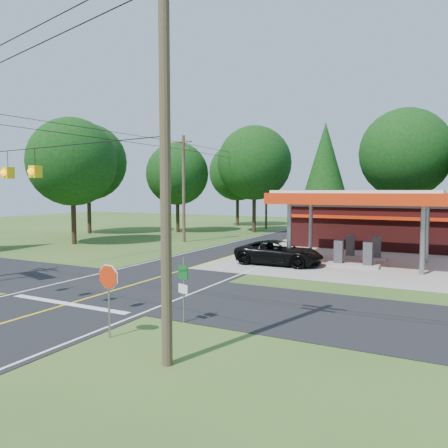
% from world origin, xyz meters
% --- Properties ---
extents(ground, '(120.00, 120.00, 0.00)m').
position_xyz_m(ground, '(0.00, 0.00, 0.00)').
color(ground, '#2F561E').
rests_on(ground, ground).
extents(main_highway, '(8.00, 120.00, 0.02)m').
position_xyz_m(main_highway, '(0.00, 0.00, 0.01)').
color(main_highway, black).
rests_on(main_highway, ground).
extents(cross_road, '(70.00, 7.00, 0.02)m').
position_xyz_m(cross_road, '(0.00, 0.00, 0.01)').
color(cross_road, black).
rests_on(cross_road, ground).
extents(lane_center_yellow, '(0.15, 110.00, 0.00)m').
position_xyz_m(lane_center_yellow, '(0.00, 0.00, 0.03)').
color(lane_center_yellow, yellow).
rests_on(lane_center_yellow, main_highway).
extents(gas_canopy, '(10.60, 7.40, 4.88)m').
position_xyz_m(gas_canopy, '(9.00, 13.00, 4.27)').
color(gas_canopy, gray).
rests_on(gas_canopy, ground).
extents(convenience_store, '(16.40, 7.55, 3.80)m').
position_xyz_m(convenience_store, '(10.00, 22.98, 1.92)').
color(convenience_store, '#511717').
rests_on(convenience_store, ground).
extents(utility_pole_near_right, '(1.80, 0.30, 11.50)m').
position_xyz_m(utility_pole_near_right, '(7.50, -7.00, 5.96)').
color(utility_pole_near_right, '#473828').
rests_on(utility_pole_near_right, ground).
extents(utility_pole_far_left, '(1.80, 0.30, 10.00)m').
position_xyz_m(utility_pole_far_left, '(-8.00, 18.00, 5.20)').
color(utility_pole_far_left, '#473828').
rests_on(utility_pole_far_left, ground).
extents(utility_pole_north, '(0.30, 0.30, 9.50)m').
position_xyz_m(utility_pole_north, '(-6.50, 35.00, 4.75)').
color(utility_pole_north, '#473828').
rests_on(utility_pole_north, ground).
extents(treeline_backdrop, '(70.27, 51.59, 13.30)m').
position_xyz_m(treeline_backdrop, '(0.82, 24.01, 7.49)').
color(treeline_backdrop, '#332316').
rests_on(treeline_backdrop, ground).
extents(suv_car, '(5.83, 5.83, 1.58)m').
position_xyz_m(suv_car, '(4.50, 10.00, 0.79)').
color(suv_car, black).
rests_on(suv_car, ground).
extents(octagonal_stop_sign, '(0.86, 0.10, 2.46)m').
position_xyz_m(octagonal_stop_sign, '(4.50, -6.01, 1.84)').
color(octagonal_stop_sign, gray).
rests_on(octagonal_stop_sign, ground).
extents(route_sign_post, '(0.49, 0.18, 2.44)m').
position_xyz_m(route_sign_post, '(5.80, -3.52, 1.46)').
color(route_sign_post, gray).
rests_on(route_sign_post, ground).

